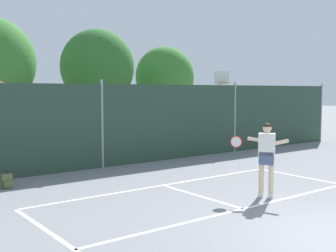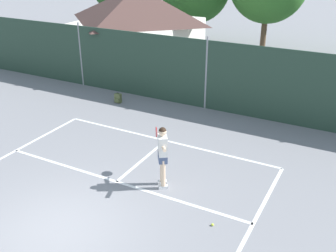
% 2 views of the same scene
% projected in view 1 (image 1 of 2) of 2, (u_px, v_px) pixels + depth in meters
% --- Properties ---
extents(court_markings, '(8.30, 11.10, 0.01)m').
position_uv_depth(court_markings, '(314.00, 230.00, 8.20)').
color(court_markings, white).
rests_on(court_markings, ground).
extents(chainlink_fence, '(26.09, 0.09, 3.03)m').
position_uv_depth(chainlink_fence, '(102.00, 126.00, 14.70)').
color(chainlink_fence, '#284233').
rests_on(chainlink_fence, ground).
extents(basketball_hoop, '(0.90, 0.67, 3.55)m').
position_uv_depth(basketball_hoop, '(221.00, 98.00, 19.87)').
color(basketball_hoop, yellow).
rests_on(basketball_hoop, ground).
extents(tennis_player, '(0.95, 1.15, 1.85)m').
position_uv_depth(tennis_player, '(266.00, 153.00, 10.70)').
color(tennis_player, silver).
rests_on(tennis_player, ground).
extents(backpack_olive, '(0.29, 0.25, 0.46)m').
position_uv_depth(backpack_olive, '(7.00, 181.00, 11.67)').
color(backpack_olive, '#566038').
rests_on(backpack_olive, ground).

